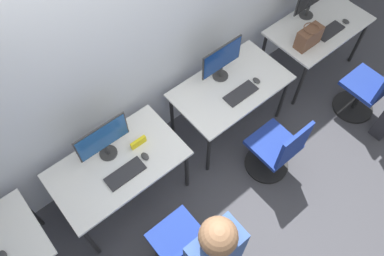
{
  "coord_description": "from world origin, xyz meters",
  "views": [
    {
      "loc": [
        -1.17,
        -1.26,
        3.74
      ],
      "look_at": [
        0.0,
        0.14,
        0.88
      ],
      "focal_mm": 35.0,
      "sensor_mm": 36.0,
      "label": 1
    }
  ],
  "objects_px": {
    "keyboard_left": "(125,174)",
    "handbag": "(309,37)",
    "monitor_right": "(222,60)",
    "keyboard_right": "(241,93)",
    "mouse_left": "(145,156)",
    "mouse_far_right": "(346,21)",
    "monitor_left": "(103,140)",
    "mouse_right": "(257,80)",
    "office_chair_far_right": "(368,91)",
    "mouse_far_left": "(3,256)",
    "office_chair_left": "(183,246)",
    "office_chair_right": "(276,151)",
    "keyboard_far_right": "(330,31)"
  },
  "relations": [
    {
      "from": "keyboard_right",
      "to": "mouse_right",
      "type": "distance_m",
      "value": 0.24
    },
    {
      "from": "keyboard_far_right",
      "to": "mouse_far_right",
      "type": "xyz_separation_m",
      "value": [
        0.26,
        -0.02,
        0.01
      ]
    },
    {
      "from": "monitor_right",
      "to": "handbag",
      "type": "bearing_deg",
      "value": -14.81
    },
    {
      "from": "monitor_left",
      "to": "office_chair_far_right",
      "type": "height_order",
      "value": "monitor_left"
    },
    {
      "from": "mouse_far_left",
      "to": "keyboard_far_right",
      "type": "height_order",
      "value": "mouse_far_left"
    },
    {
      "from": "monitor_left",
      "to": "keyboard_far_right",
      "type": "distance_m",
      "value": 2.84
    },
    {
      "from": "mouse_left",
      "to": "handbag",
      "type": "xyz_separation_m",
      "value": [
        2.21,
        0.0,
        0.1
      ]
    },
    {
      "from": "keyboard_left",
      "to": "mouse_far_left",
      "type": "bearing_deg",
      "value": 178.78
    },
    {
      "from": "monitor_left",
      "to": "mouse_far_left",
      "type": "bearing_deg",
      "value": -167.58
    },
    {
      "from": "mouse_right",
      "to": "office_chair_far_right",
      "type": "height_order",
      "value": "office_chair_far_right"
    },
    {
      "from": "keyboard_left",
      "to": "handbag",
      "type": "xyz_separation_m",
      "value": [
        2.45,
        0.03,
        0.11
      ]
    },
    {
      "from": "monitor_right",
      "to": "office_chair_right",
      "type": "distance_m",
      "value": 1.08
    },
    {
      "from": "office_chair_left",
      "to": "office_chair_far_right",
      "type": "xyz_separation_m",
      "value": [
        2.71,
        0.0,
        0.0
      ]
    },
    {
      "from": "monitor_right",
      "to": "keyboard_right",
      "type": "relative_size",
      "value": 1.36
    },
    {
      "from": "mouse_far_left",
      "to": "mouse_left",
      "type": "height_order",
      "value": "same"
    },
    {
      "from": "mouse_left",
      "to": "office_chair_far_right",
      "type": "bearing_deg",
      "value": -16.72
    },
    {
      "from": "office_chair_right",
      "to": "keyboard_far_right",
      "type": "height_order",
      "value": "office_chair_right"
    },
    {
      "from": "keyboard_right",
      "to": "office_chair_right",
      "type": "bearing_deg",
      "value": -91.7
    },
    {
      "from": "mouse_right",
      "to": "keyboard_far_right",
      "type": "relative_size",
      "value": 0.25
    },
    {
      "from": "keyboard_right",
      "to": "mouse_right",
      "type": "height_order",
      "value": "mouse_right"
    },
    {
      "from": "mouse_far_left",
      "to": "monitor_right",
      "type": "relative_size",
      "value": 0.18
    },
    {
      "from": "mouse_far_left",
      "to": "mouse_far_right",
      "type": "relative_size",
      "value": 1.0
    },
    {
      "from": "keyboard_left",
      "to": "monitor_right",
      "type": "relative_size",
      "value": 0.73
    },
    {
      "from": "monitor_right",
      "to": "monitor_left",
      "type": "bearing_deg",
      "value": -178.82
    },
    {
      "from": "mouse_far_left",
      "to": "office_chair_left",
      "type": "height_order",
      "value": "office_chair_left"
    },
    {
      "from": "keyboard_far_right",
      "to": "keyboard_left",
      "type": "bearing_deg",
      "value": 179.79
    },
    {
      "from": "mouse_far_right",
      "to": "keyboard_far_right",
      "type": "bearing_deg",
      "value": 175.94
    },
    {
      "from": "keyboard_left",
      "to": "monitor_right",
      "type": "height_order",
      "value": "monitor_right"
    },
    {
      "from": "office_chair_left",
      "to": "monitor_right",
      "type": "xyz_separation_m",
      "value": [
        1.36,
        1.04,
        0.59
      ]
    },
    {
      "from": "office_chair_left",
      "to": "mouse_far_right",
      "type": "height_order",
      "value": "office_chair_left"
    },
    {
      "from": "mouse_left",
      "to": "mouse_far_right",
      "type": "bearing_deg",
      "value": -1.1
    },
    {
      "from": "mouse_right",
      "to": "keyboard_right",
      "type": "bearing_deg",
      "value": -176.39
    },
    {
      "from": "mouse_left",
      "to": "handbag",
      "type": "height_order",
      "value": "handbag"
    },
    {
      "from": "handbag",
      "to": "office_chair_right",
      "type": "bearing_deg",
      "value": -149.2
    },
    {
      "from": "mouse_far_left",
      "to": "office_chair_left",
      "type": "xyz_separation_m",
      "value": [
        1.18,
        -0.76,
        -0.36
      ]
    },
    {
      "from": "mouse_left",
      "to": "keyboard_far_right",
      "type": "height_order",
      "value": "mouse_left"
    },
    {
      "from": "keyboard_right",
      "to": "keyboard_far_right",
      "type": "xyz_separation_m",
      "value": [
        1.41,
        -0.0,
        0.0
      ]
    },
    {
      "from": "mouse_left",
      "to": "office_chair_left",
      "type": "bearing_deg",
      "value": -103.68
    },
    {
      "from": "monitor_right",
      "to": "keyboard_far_right",
      "type": "bearing_deg",
      "value": -12.56
    },
    {
      "from": "mouse_left",
      "to": "monitor_left",
      "type": "bearing_deg",
      "value": 133.34
    },
    {
      "from": "monitor_left",
      "to": "office_chair_left",
      "type": "distance_m",
      "value": 1.17
    },
    {
      "from": "office_chair_right",
      "to": "keyboard_left",
      "type": "bearing_deg",
      "value": 156.49
    },
    {
      "from": "office_chair_left",
      "to": "office_chair_right",
      "type": "bearing_deg",
      "value": 5.68
    },
    {
      "from": "monitor_left",
      "to": "mouse_right",
      "type": "height_order",
      "value": "monitor_left"
    },
    {
      "from": "mouse_far_left",
      "to": "handbag",
      "type": "bearing_deg",
      "value": 0.05
    },
    {
      "from": "monitor_right",
      "to": "mouse_right",
      "type": "height_order",
      "value": "monitor_right"
    },
    {
      "from": "mouse_left",
      "to": "office_chair_far_right",
      "type": "height_order",
      "value": "office_chair_far_right"
    },
    {
      "from": "keyboard_right",
      "to": "office_chair_far_right",
      "type": "height_order",
      "value": "office_chair_far_right"
    },
    {
      "from": "monitor_left",
      "to": "mouse_far_right",
      "type": "height_order",
      "value": "monitor_left"
    },
    {
      "from": "mouse_left",
      "to": "mouse_far_right",
      "type": "height_order",
      "value": "same"
    }
  ]
}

